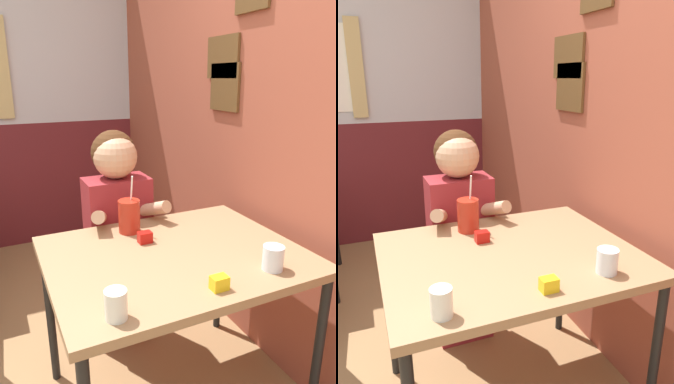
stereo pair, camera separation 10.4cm
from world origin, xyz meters
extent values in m
cube|color=#9E4C38|center=(1.30, 1.23, 1.35)|extent=(0.06, 4.46, 2.70)
cube|color=brown|center=(1.26, 0.88, 1.59)|extent=(0.02, 0.30, 0.23)
cube|color=brown|center=(1.26, 0.85, 1.43)|extent=(0.02, 0.27, 0.26)
cube|color=tan|center=(0.18, 2.44, 1.55)|extent=(0.12, 0.02, 0.79)
cube|color=#93704C|center=(0.67, 0.29, 0.76)|extent=(1.05, 0.84, 0.04)
cylinder|color=black|center=(1.15, -0.09, 0.37)|extent=(0.04, 0.04, 0.74)
cylinder|color=black|center=(0.18, 0.67, 0.37)|extent=(0.04, 0.04, 0.74)
cylinder|color=black|center=(1.15, 0.67, 0.37)|extent=(0.04, 0.04, 0.74)
cube|color=maroon|center=(0.60, 0.84, 0.22)|extent=(0.31, 0.20, 0.44)
cube|color=maroon|center=(0.60, 0.84, 0.71)|extent=(0.34, 0.20, 0.53)
sphere|color=#472814|center=(0.60, 0.87, 1.11)|extent=(0.23, 0.23, 0.23)
sphere|color=tan|center=(0.60, 0.84, 1.09)|extent=(0.23, 0.23, 0.23)
cylinder|color=tan|center=(0.46, 0.70, 0.83)|extent=(0.14, 0.27, 0.15)
cylinder|color=tan|center=(0.73, 0.70, 0.83)|extent=(0.14, 0.27, 0.15)
cylinder|color=#B22819|center=(0.57, 0.58, 0.86)|extent=(0.10, 0.10, 0.16)
cylinder|color=white|center=(0.59, 0.58, 0.98)|extent=(0.01, 0.04, 0.14)
cylinder|color=silver|center=(0.94, 0.00, 0.82)|extent=(0.08, 0.08, 0.10)
cylinder|color=silver|center=(0.31, -0.04, 0.82)|extent=(0.07, 0.07, 0.10)
cube|color=#B7140F|center=(0.59, 0.43, 0.80)|extent=(0.06, 0.04, 0.05)
cube|color=yellow|center=(0.68, -0.03, 0.80)|extent=(0.06, 0.04, 0.05)
camera|label=1|loc=(0.03, -0.99, 1.48)|focal=35.00mm
camera|label=2|loc=(0.12, -1.03, 1.48)|focal=35.00mm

